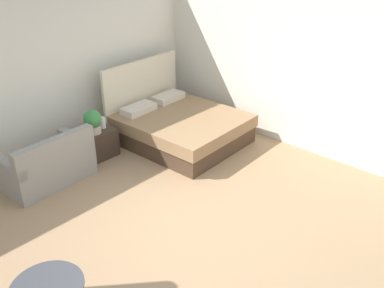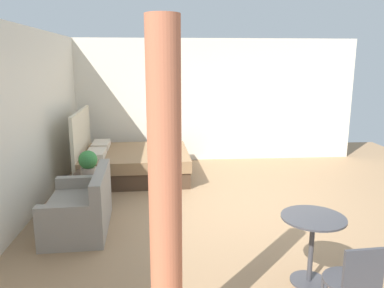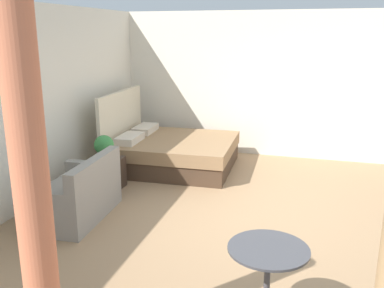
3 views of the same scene
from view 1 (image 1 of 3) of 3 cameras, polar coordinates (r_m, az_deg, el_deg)
ground_plane at (r=5.48m, az=-1.12°, el=-11.48°), size 9.10×9.27×0.02m
wall_back at (r=7.15m, az=-19.93°, el=8.75°), size 9.10×0.12×2.70m
wall_right at (r=7.12m, az=16.22°, el=9.22°), size 0.12×6.27×2.70m
bed at (r=7.49m, az=-1.81°, el=2.53°), size 1.86×2.10×1.31m
couch at (r=6.62m, az=-18.97°, el=-2.74°), size 1.31×0.84×0.80m
nightstand at (r=7.16m, az=-12.49°, el=0.13°), size 0.52×0.43×0.47m
potted_plant at (r=6.89m, az=-13.31°, el=3.03°), size 0.29×0.29×0.40m
vase at (r=7.08m, az=-11.99°, el=2.84°), size 0.10×0.10×0.18m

